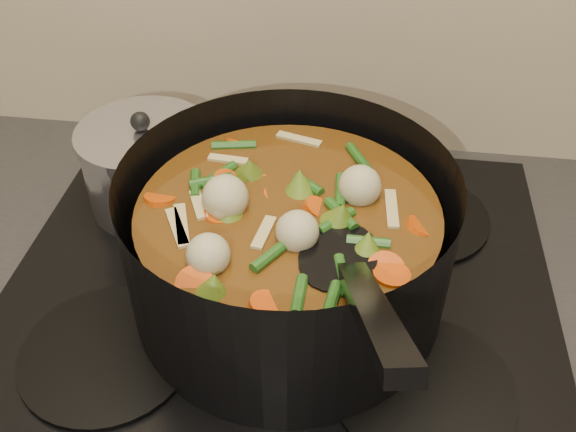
# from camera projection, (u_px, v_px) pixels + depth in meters

# --- Properties ---
(stovetop) EXTENTS (0.62, 0.54, 0.03)m
(stovetop) POSITION_uv_depth(u_px,v_px,m) (280.00, 284.00, 0.75)
(stovetop) COLOR black
(stovetop) RESTS_ON counter
(stockpot) EXTENTS (0.34, 0.45, 0.25)m
(stockpot) POSITION_uv_depth(u_px,v_px,m) (288.00, 246.00, 0.67)
(stockpot) COLOR black
(stockpot) RESTS_ON stovetop
(saucepan) EXTENTS (0.16, 0.16, 0.13)m
(saucepan) POSITION_uv_depth(u_px,v_px,m) (148.00, 166.00, 0.81)
(saucepan) COLOR silver
(saucepan) RESTS_ON stovetop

